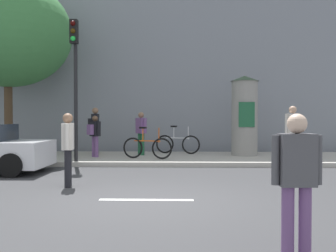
{
  "coord_description": "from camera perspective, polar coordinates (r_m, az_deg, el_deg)",
  "views": [
    {
      "loc": [
        0.63,
        -7.66,
        1.59
      ],
      "look_at": [
        0.36,
        2.0,
        1.36
      ],
      "focal_mm": 43.31,
      "sensor_mm": 36.0,
      "label": 1
    }
  ],
  "objects": [
    {
      "name": "ground_plane",
      "position": [
        7.84,
        -3.08,
        -10.36
      ],
      "size": [
        80.0,
        80.0,
        0.0
      ],
      "primitive_type": "plane",
      "color": "#38383A"
    },
    {
      "name": "sidewalk_curb",
      "position": [
        14.75,
        -0.85,
        -4.57
      ],
      "size": [
        36.0,
        4.0,
        0.15
      ],
      "primitive_type": "cube",
      "color": "#B2ADA3",
      "rests_on": "ground_plane"
    },
    {
      "name": "lane_markings",
      "position": [
        7.84,
        -3.08,
        -10.33
      ],
      "size": [
        25.8,
        0.16,
        0.01
      ],
      "color": "silver",
      "rests_on": "ground_plane"
    },
    {
      "name": "building_backdrop",
      "position": [
        19.85,
        -0.23,
        9.24
      ],
      "size": [
        36.0,
        5.0,
        8.65
      ],
      "primitive_type": "cube",
      "color": "gray",
      "rests_on": "ground_plane"
    },
    {
      "name": "traffic_light",
      "position": [
        13.42,
        -12.99,
        8.08
      ],
      "size": [
        0.24,
        0.45,
        4.52
      ],
      "color": "black",
      "rests_on": "sidewalk_curb"
    },
    {
      "name": "poster_column",
      "position": [
        15.27,
        10.71,
        1.52
      ],
      "size": [
        1.05,
        1.05,
        2.95
      ],
      "color": "gray",
      "rests_on": "sidewalk_curb"
    },
    {
      "name": "street_tree",
      "position": [
        16.58,
        -21.63,
        12.03
      ],
      "size": [
        4.72,
        4.72,
        6.56
      ],
      "color": "#4C3826",
      "rests_on": "sidewalk_curb"
    },
    {
      "name": "pedestrian_tallest",
      "position": [
        4.73,
        17.66,
        -6.62
      ],
      "size": [
        0.57,
        0.26,
        1.62
      ],
      "color": "#724C84",
      "rests_on": "ground_plane"
    },
    {
      "name": "pedestrian_in_light_jacket",
      "position": [
        9.43,
        -13.9,
        -2.46
      ],
      "size": [
        0.3,
        0.58,
        1.67
      ],
      "color": "black",
      "rests_on": "ground_plane"
    },
    {
      "name": "pedestrian_with_backpack",
      "position": [
        15.84,
        -10.27,
        0.01
      ],
      "size": [
        0.4,
        0.67,
        1.79
      ],
      "color": "#B78C33",
      "rests_on": "sidewalk_curb"
    },
    {
      "name": "pedestrian_in_red_top",
      "position": [
        14.62,
        -10.32,
        -0.94
      ],
      "size": [
        0.51,
        0.5,
        1.47
      ],
      "color": "#724C84",
      "rests_on": "sidewalk_curb"
    },
    {
      "name": "pedestrian_with_bag",
      "position": [
        15.21,
        -3.81,
        -0.57
      ],
      "size": [
        0.44,
        0.48,
        1.61
      ],
      "color": "#1E5938",
      "rests_on": "sidewalk_curb"
    },
    {
      "name": "pedestrian_in_dark_shirt",
      "position": [
        13.65,
        17.14,
        -0.38
      ],
      "size": [
        0.54,
        0.35,
        1.78
      ],
      "color": "#724C84",
      "rests_on": "sidewalk_curb"
    },
    {
      "name": "bicycle_leaning",
      "position": [
        13.87,
        -2.94,
        -3.02
      ],
      "size": [
        1.72,
        0.52,
        1.09
      ],
      "color": "black",
      "rests_on": "sidewalk_curb"
    },
    {
      "name": "bicycle_upright",
      "position": [
        15.73,
        1.38,
        -2.5
      ],
      "size": [
        1.73,
        0.51,
        1.09
      ],
      "color": "black",
      "rests_on": "sidewalk_curb"
    }
  ]
}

